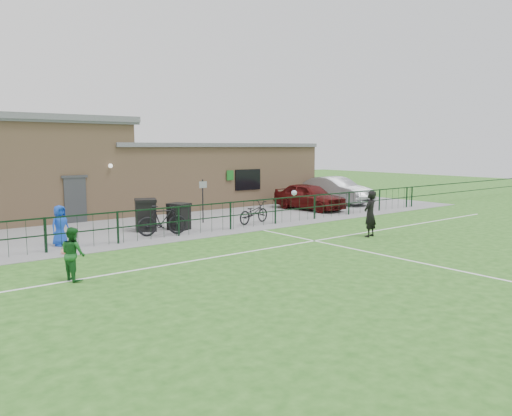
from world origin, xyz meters
TOP-DOWN VIEW (x-y plane):
  - ground at (0.00, 0.00)m, footprint 90.00×90.00m
  - paving_strip at (0.00, 13.50)m, footprint 34.00×13.00m
  - pitch_line_touch at (0.00, 7.80)m, footprint 28.00×0.10m
  - pitch_line_mid at (0.00, 4.00)m, footprint 28.00×0.10m
  - pitch_line_perp at (2.00, 0.00)m, footprint 0.10×16.00m
  - perimeter_fence at (0.00, 8.00)m, footprint 28.00×0.10m
  - wheelie_bin_left at (-1.95, 9.96)m, footprint 1.11×1.17m
  - wheelie_bin_right at (-0.75, 9.30)m, footprint 0.92×0.97m
  - sign_post at (1.09, 10.32)m, footprint 0.06×0.06m
  - car_maroon at (8.33, 10.73)m, footprint 2.09×4.48m
  - car_silver at (11.80, 11.97)m, footprint 1.75×4.94m
  - bicycle_d at (-1.93, 8.52)m, footprint 2.07×0.96m
  - bicycle_e at (2.79, 8.69)m, footprint 2.00×1.04m
  - spectator_child at (-5.76, 8.88)m, footprint 0.82×0.67m
  - goalkeeper_kick at (4.28, 3.33)m, footprint 2.16×2.94m
  - outfield_player at (-6.92, 4.02)m, footprint 0.65×0.77m
  - ball_ground at (-6.12, 7.39)m, footprint 0.20×0.20m
  - clubhouse at (-0.88, 16.50)m, footprint 24.25×5.40m

SIDE VIEW (x-z plane):
  - ground at x=0.00m, z-range 0.00..0.00m
  - pitch_line_touch at x=0.00m, z-range 0.00..0.01m
  - pitch_line_mid at x=0.00m, z-range 0.00..0.01m
  - pitch_line_perp at x=2.00m, z-range 0.00..0.01m
  - paving_strip at x=0.00m, z-range 0.00..0.02m
  - ball_ground at x=-6.12m, z-range 0.00..0.20m
  - bicycle_e at x=2.79m, z-range 0.02..1.02m
  - wheelie_bin_right at x=-0.75m, z-range 0.02..1.06m
  - perimeter_fence at x=0.00m, z-range 0.00..1.20m
  - bicycle_d at x=-1.93m, z-range 0.02..1.22m
  - wheelie_bin_left at x=-1.95m, z-range 0.02..1.26m
  - outfield_player at x=-6.92m, z-range 0.00..1.42m
  - spectator_child at x=-5.76m, z-range 0.02..1.46m
  - car_maroon at x=8.33m, z-range 0.02..1.50m
  - car_silver at x=11.80m, z-range 0.02..1.65m
  - goalkeeper_kick at x=4.28m, z-range 0.01..1.82m
  - sign_post at x=1.09m, z-range 0.02..2.02m
  - clubhouse at x=-0.88m, z-range -0.26..4.70m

